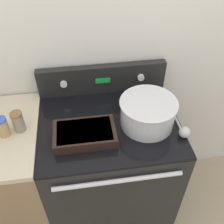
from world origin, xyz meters
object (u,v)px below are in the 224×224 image
Objects in this scene: casserole_dish at (85,134)px; spice_jar_blue_cap at (2,127)px; ladle at (182,129)px; spice_jar_brown_cap at (18,122)px; mixing_bowl at (148,112)px.

casserole_dish is 0.42m from spice_jar_blue_cap.
spice_jar_brown_cap is (-0.85, 0.13, 0.05)m from ladle.
mixing_bowl is 2.80× the size of spice_jar_blue_cap.
ladle reaches higher than casserole_dish.
ladle is at bearing -3.73° from casserole_dish.
casserole_dish is 0.52m from ladle.
mixing_bowl reaches higher than spice_jar_blue_cap.
casserole_dish is 0.35m from spice_jar_brown_cap.
mixing_bowl is 0.20m from ladle.
spice_jar_blue_cap is at bearing -162.59° from spice_jar_brown_cap.
mixing_bowl reaches higher than spice_jar_brown_cap.
ladle is at bearing -6.73° from spice_jar_blue_cap.
ladle is (0.17, -0.09, -0.06)m from mixing_bowl.
casserole_dish is 0.97× the size of ladle.
mixing_bowl is at bearing -1.32° from spice_jar_blue_cap.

